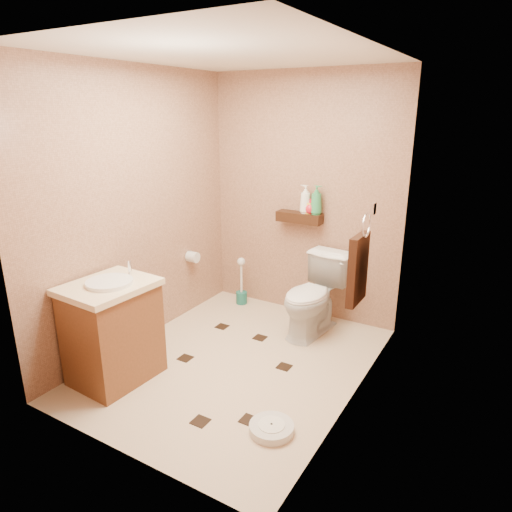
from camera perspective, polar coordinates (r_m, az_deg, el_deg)
The scene contains 18 objects.
ground at distance 3.95m, azimuth -2.47°, elevation -13.14°, with size 2.50×2.50×0.00m, color #C9B493.
wall_back at distance 4.56m, azimuth 5.94°, elevation 7.22°, with size 2.00×0.04×2.40m, color #A0745B.
wall_front at distance 2.58m, azimuth -18.08°, elevation -1.88°, with size 2.00×0.04×2.40m, color #A0745B.
wall_left at distance 4.11m, azimuth -14.54°, elevation 5.57°, with size 0.04×2.50×2.40m, color #A0745B.
wall_right at distance 3.08m, azimuth 13.08°, elevation 1.66°, with size 0.04×2.50×2.40m, color #A0745B.
ceiling at distance 3.41m, azimuth -3.05°, elevation 24.00°, with size 2.00×2.50×0.02m, color silver.
wall_shelf at distance 4.53m, azimuth 5.44°, elevation 4.83°, with size 0.46×0.14×0.10m, color #32180D.
floor_accents at distance 3.89m, azimuth -2.78°, elevation -13.65°, with size 1.07×1.37×0.01m.
toilet at distance 4.30m, azimuth 7.18°, elevation -4.95°, with size 0.42×0.74×0.75m, color white.
vanity at distance 3.73m, azimuth -17.46°, elevation -8.85°, with size 0.57×0.68×0.92m.
bathroom_scale at distance 3.22m, azimuth 1.95°, elevation -20.69°, with size 0.30×0.30×0.06m.
toilet_brush at distance 4.98m, azimuth -1.83°, elevation -3.96°, with size 0.12×0.12×0.53m.
towel_ring at distance 3.40m, azimuth 12.70°, elevation -1.25°, with size 0.12×0.30×0.76m.
toilet_paper at distance 4.69m, azimuth -7.91°, elevation -0.12°, with size 0.12×0.11×0.12m.
bottle_a at distance 4.47m, azimuth 6.20°, elevation 7.09°, with size 0.11×0.11×0.28m, color white.
bottle_b at distance 4.47m, azimuth 6.49°, elevation 6.34°, with size 0.07×0.08×0.16m, color yellow.
bottle_c at distance 4.46m, azimuth 6.83°, elevation 6.18°, with size 0.11×0.11×0.15m, color red.
bottle_d at distance 4.42m, azimuth 7.55°, elevation 6.96°, with size 0.11×0.11×0.28m, color #2E8A50.
Camera 1 is at (1.86, -2.83, 2.03)m, focal length 32.00 mm.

